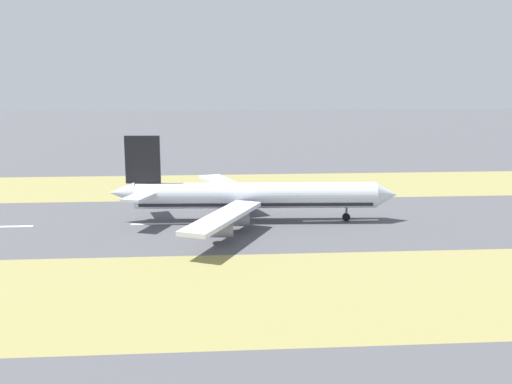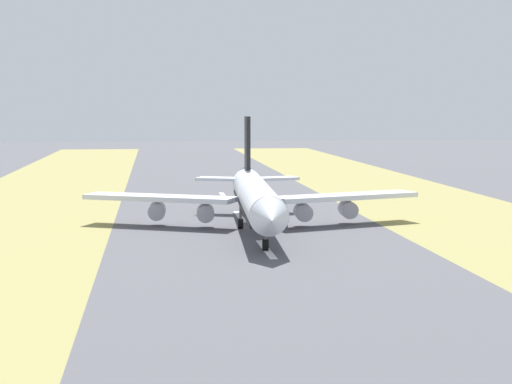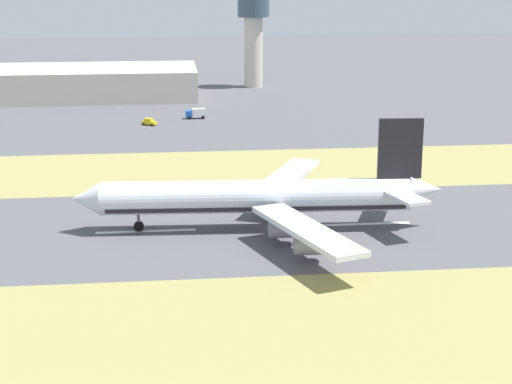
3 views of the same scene
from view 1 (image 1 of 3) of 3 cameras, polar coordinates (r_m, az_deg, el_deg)
The scene contains 6 objects.
ground_plane at distance 139.67m, azimuth -1.39°, elevation -2.90°, with size 800.00×800.00×0.00m, color #4C4C51.
grass_median_west at distance 183.56m, azimuth -2.08°, elevation 0.60°, with size 40.00×600.00×0.01m, color olive.
grass_median_east at distance 96.82m, azimuth -0.08°, elevation -9.54°, with size 40.00×600.00×0.01m, color olive.
centreline_dash_mid at distance 139.89m, azimuth -8.18°, elevation -2.99°, with size 1.20×18.00×0.01m, color silver.
centreline_dash_far at distance 142.69m, azimuth 8.07°, elevation -2.70°, with size 1.20×18.00×0.01m, color silver.
airplane_main_jet at distance 139.27m, azimuth -0.78°, elevation -0.40°, with size 64.05×67.19×20.20m.
Camera 1 is at (135.11, -6.42, 34.82)m, focal length 42.00 mm.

